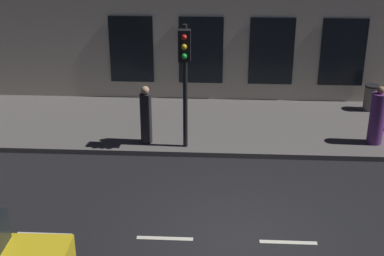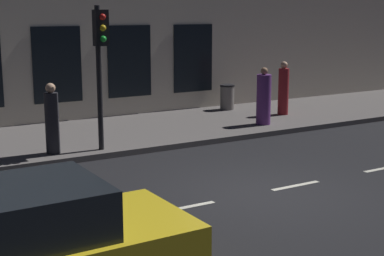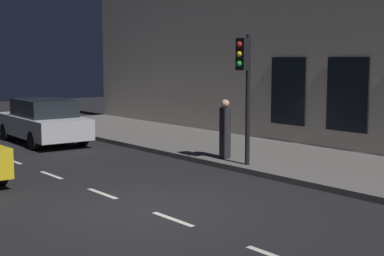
% 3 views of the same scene
% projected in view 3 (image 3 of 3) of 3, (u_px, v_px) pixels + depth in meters
% --- Properties ---
extents(ground_plane, '(60.00, 60.00, 0.00)m').
position_uv_depth(ground_plane, '(143.00, 208.00, 11.29)').
color(ground_plane, black).
extents(sidewalk, '(4.50, 32.00, 0.15)m').
position_uv_depth(sidewalk, '(333.00, 167.00, 15.21)').
color(sidewalk, '#5B5654').
rests_on(sidewalk, ground).
extents(lane_centre_line, '(0.12, 27.20, 0.01)m').
position_uv_depth(lane_centre_line, '(173.00, 219.00, 10.52)').
color(lane_centre_line, beige).
rests_on(lane_centre_line, ground).
extents(traffic_light, '(0.47, 0.32, 3.49)m').
position_uv_depth(traffic_light, '(245.00, 74.00, 14.79)').
color(traffic_light, black).
rests_on(traffic_light, sidewalk).
extents(parked_car_1, '(2.14, 4.64, 1.58)m').
position_uv_depth(parked_car_1, '(43.00, 121.00, 19.99)').
color(parked_car_1, '#B7B7BC').
rests_on(parked_car_1, ground).
extents(pedestrian_0, '(0.35, 0.35, 1.70)m').
position_uv_depth(pedestrian_0, '(225.00, 131.00, 16.09)').
color(pedestrian_0, '#232328').
rests_on(pedestrian_0, sidewalk).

